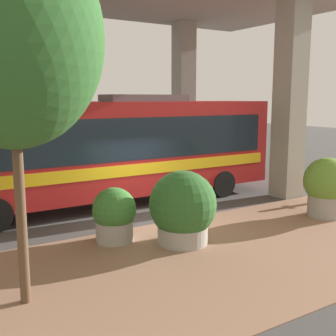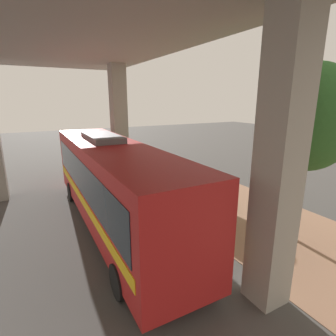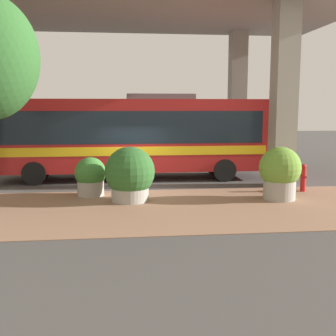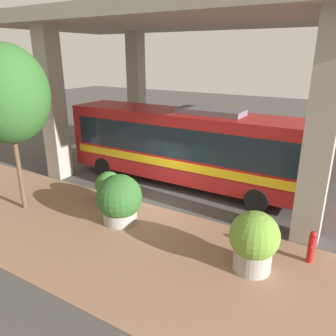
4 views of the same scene
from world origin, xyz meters
name	(u,v)px [view 4 (image 4 of 4)]	position (x,y,z in m)	size (l,w,h in m)	color
ground_plane	(152,205)	(0.00, 0.00, 0.00)	(80.00, 80.00, 0.00)	#474442
sidewalk_strip	(105,237)	(-3.00, 0.00, 0.01)	(6.00, 40.00, 0.02)	#936B51
overpass	(197,33)	(4.00, 0.00, 7.03)	(9.40, 20.21, 8.03)	#9E998E
bus	(185,144)	(2.86, -0.08, 2.08)	(2.62, 12.10, 3.84)	#B21E1E
fire_hydrant	(311,247)	(-0.88, -6.47, 0.55)	(0.44, 0.21, 1.09)	#B21919
planter_front	(109,188)	(-0.79, 1.65, 0.72)	(1.14, 1.14, 1.45)	#9E998E
planter_middle	(254,241)	(-2.15, -5.03, 0.98)	(1.47, 1.47, 1.89)	#9E998E
planter_back	(119,200)	(-1.85, 0.22, 0.93)	(1.73, 1.73, 1.91)	#9E998E
street_tree_near	(7,95)	(-2.96, 4.44, 4.70)	(3.11, 3.11, 6.58)	brown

